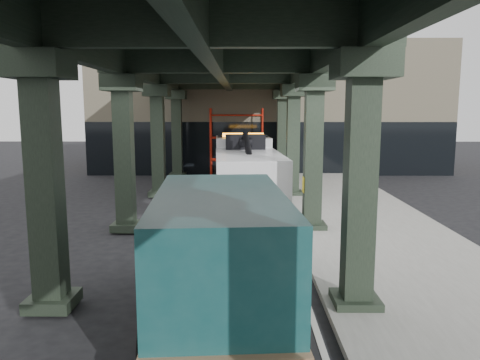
{
  "coord_description": "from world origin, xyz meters",
  "views": [
    {
      "loc": [
        0.38,
        -12.78,
        3.94
      ],
      "look_at": [
        0.28,
        2.01,
        1.7
      ],
      "focal_mm": 35.0,
      "sensor_mm": 36.0,
      "label": 1
    }
  ],
  "objects": [
    {
      "name": "sidewalk",
      "position": [
        4.5,
        2.0,
        0.07
      ],
      "size": [
        5.0,
        40.0,
        0.15
      ],
      "primitive_type": "cube",
      "color": "gray",
      "rests_on": "ground"
    },
    {
      "name": "towed_van",
      "position": [
        -0.05,
        -4.36,
        1.33
      ],
      "size": [
        2.83,
        6.27,
        2.48
      ],
      "rotation": [
        0.0,
        0.0,
        0.07
      ],
      "color": "#124243",
      "rests_on": "ground"
    },
    {
      "name": "tow_truck",
      "position": [
        0.5,
        7.34,
        1.45
      ],
      "size": [
        3.13,
        9.23,
        2.98
      ],
      "rotation": [
        0.0,
        0.0,
        0.06
      ],
      "color": "black",
      "rests_on": "ground"
    },
    {
      "name": "viaduct",
      "position": [
        -0.4,
        2.0,
        5.46
      ],
      "size": [
        7.4,
        32.0,
        6.4
      ],
      "color": "black",
      "rests_on": "ground"
    },
    {
      "name": "ground",
      "position": [
        0.0,
        0.0,
        0.0
      ],
      "size": [
        90.0,
        90.0,
        0.0
      ],
      "primitive_type": "plane",
      "color": "black",
      "rests_on": "ground"
    },
    {
      "name": "scaffolding",
      "position": [
        0.0,
        14.64,
        2.11
      ],
      "size": [
        3.08,
        0.88,
        4.0
      ],
      "color": "red",
      "rests_on": "ground"
    },
    {
      "name": "lane_stripe",
      "position": [
        1.7,
        2.0,
        0.01
      ],
      "size": [
        0.12,
        38.0,
        0.01
      ],
      "primitive_type": "cube",
      "color": "silver",
      "rests_on": "ground"
    },
    {
      "name": "building",
      "position": [
        2.0,
        20.0,
        4.0
      ],
      "size": [
        22.0,
        10.0,
        8.0
      ],
      "primitive_type": "cube",
      "color": "#C6B793",
      "rests_on": "ground"
    }
  ]
}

